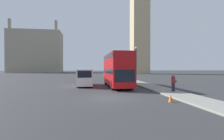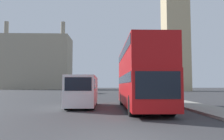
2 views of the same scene
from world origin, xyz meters
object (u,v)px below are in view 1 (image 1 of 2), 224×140
object	(u,v)px
white_van	(85,77)
red_double_decker_bus	(117,69)
street_lamp	(136,59)
pedestrian	(173,83)
parked_sedan	(82,74)

from	to	relation	value
white_van	red_double_decker_bus	bearing A→B (deg)	-18.36
street_lamp	pedestrian	bearing A→B (deg)	-83.31
red_double_decker_bus	parked_sedan	distance (m)	30.16
white_van	street_lamp	distance (m)	8.43
street_lamp	parked_sedan	distance (m)	28.27
white_van	parked_sedan	distance (m)	28.25
red_double_decker_bus	street_lamp	world-z (taller)	street_lamp
parked_sedan	pedestrian	bearing A→B (deg)	-74.63
parked_sedan	red_double_decker_bus	bearing A→B (deg)	-79.98
red_double_decker_bus	white_van	world-z (taller)	red_double_decker_bus
red_double_decker_bus	parked_sedan	bearing A→B (deg)	100.02
red_double_decker_bus	street_lamp	distance (m)	4.89
red_double_decker_bus	white_van	xyz separation A→B (m)	(-4.26, 1.41, -1.16)
white_van	parked_sedan	xyz separation A→B (m)	(-0.98, 28.23, -0.62)
white_van	parked_sedan	bearing A→B (deg)	91.98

